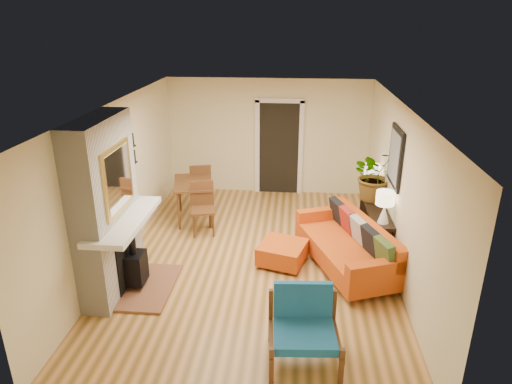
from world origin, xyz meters
TOP-DOWN VIEW (x-y plane):
  - room_shell at (0.60, 2.63)m, footprint 6.50×6.50m
  - fireplace at (-2.00, -1.00)m, footprint 1.09×1.68m
  - sofa at (1.56, -0.05)m, footprint 1.63×2.34m
  - ottoman at (0.46, -0.08)m, footprint 0.88×0.88m
  - blue_chair at (0.79, -2.24)m, footprint 0.89×0.87m
  - dining_table at (-1.29, 1.56)m, footprint 1.05×1.86m
  - console_table at (2.07, 0.81)m, footprint 0.34×1.85m
  - lamp_near at (2.07, 0.11)m, footprint 0.30×0.30m
  - lamp_far at (2.07, 1.50)m, footprint 0.30×0.30m
  - houseplant at (2.06, 1.11)m, footprint 1.05×0.98m

SIDE VIEW (x-z plane):
  - ottoman at x=0.46m, z-range 0.03..0.39m
  - sofa at x=1.56m, z-range -0.05..0.80m
  - blue_chair at x=0.79m, z-range 0.03..0.90m
  - console_table at x=2.07m, z-range 0.21..0.94m
  - dining_table at x=-1.29m, z-range 0.15..1.13m
  - lamp_near at x=2.07m, z-range 0.79..1.33m
  - lamp_far at x=2.07m, z-range 0.79..1.33m
  - houseplant at x=2.06m, z-range 0.72..1.68m
  - room_shell at x=0.60m, z-range -2.01..4.49m
  - fireplace at x=-2.00m, z-range -0.06..2.54m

